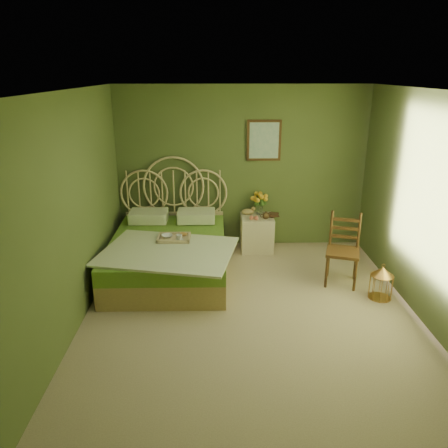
{
  "coord_description": "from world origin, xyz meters",
  "views": [
    {
      "loc": [
        -0.42,
        -4.67,
        2.79
      ],
      "look_at": [
        -0.31,
        1.0,
        0.79
      ],
      "focal_mm": 35.0,
      "sensor_mm": 36.0,
      "label": 1
    }
  ],
  "objects_px": {
    "chair": "(342,244)",
    "birdcage": "(381,283)",
    "nightstand": "(257,229)",
    "bed": "(169,251)"
  },
  "relations": [
    {
      "from": "bed",
      "to": "chair",
      "type": "xyz_separation_m",
      "value": [
        2.4,
        -0.34,
        0.22
      ]
    },
    {
      "from": "nightstand",
      "to": "chair",
      "type": "relative_size",
      "value": 1.02
    },
    {
      "from": "birdcage",
      "to": "nightstand",
      "type": "bearing_deg",
      "value": 130.84
    },
    {
      "from": "bed",
      "to": "chair",
      "type": "relative_size",
      "value": 2.46
    },
    {
      "from": "chair",
      "to": "birdcage",
      "type": "relative_size",
      "value": 2.25
    },
    {
      "from": "birdcage",
      "to": "chair",
      "type": "bearing_deg",
      "value": 127.98
    },
    {
      "from": "bed",
      "to": "nightstand",
      "type": "distance_m",
      "value": 1.58
    },
    {
      "from": "bed",
      "to": "chair",
      "type": "bearing_deg",
      "value": -8.02
    },
    {
      "from": "chair",
      "to": "birdcage",
      "type": "distance_m",
      "value": 0.73
    },
    {
      "from": "bed",
      "to": "nightstand",
      "type": "relative_size",
      "value": 2.41
    }
  ]
}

